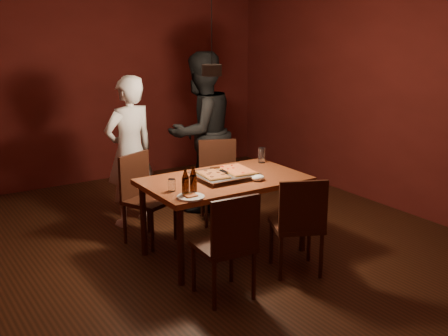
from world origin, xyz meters
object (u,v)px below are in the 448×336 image
dining_table (224,186)px  diner_white (130,151)px  chair_far_left (143,189)px  diner_dark (201,132)px  chair_near_left (229,237)px  pendant_lamp (212,69)px  beer_bottle_b (193,180)px  plate_slice (191,197)px  chair_far_right (219,173)px  beer_bottle_a (185,182)px  chair_near_right (299,217)px  pizza_tray (225,176)px

dining_table → diner_white: (-0.42, 1.23, 0.14)m
chair_far_left → diner_dark: 1.19m
chair_near_left → diner_white: diner_white is taller
chair_far_left → chair_near_left: same height
diner_dark → pendant_lamp: pendant_lamp is taller
beer_bottle_b → plate_slice: size_ratio=1.01×
chair_far_right → beer_bottle_a: beer_bottle_a is taller
chair_near_right → chair_far_right: bearing=107.8°
pizza_tray → pendant_lamp: pendant_lamp is taller
chair_far_right → chair_near_left: size_ratio=1.14×
diner_dark → beer_bottle_b: bearing=45.1°
chair_far_right → plate_slice: (-1.02, -1.18, 0.22)m
pizza_tray → diner_white: diner_white is taller
dining_table → chair_far_right: (0.46, 0.83, -0.14)m
chair_far_left → chair_near_left: size_ratio=1.14×
chair_near_left → diner_white: 2.06m
pendant_lamp → diner_white: bearing=106.5°
beer_bottle_a → pendant_lamp: pendant_lamp is taller
beer_bottle_a → plate_slice: (0.00, -0.08, -0.11)m
chair_near_right → beer_bottle_a: (-0.85, 0.49, 0.33)m
beer_bottle_b → pendant_lamp: pendant_lamp is taller
diner_white → beer_bottle_b: bearing=77.4°
pendant_lamp → chair_near_right: bearing=-66.4°
chair_far_left → beer_bottle_b: 1.02m
chair_near_right → chair_near_left: bearing=-151.9°
pizza_tray → diner_dark: 1.34m
chair_far_right → pendant_lamp: bearing=77.2°
diner_white → chair_near_right: bearing=99.0°
chair_far_right → beer_bottle_a: bearing=70.2°
chair_near_left → plate_slice: (-0.08, 0.46, 0.22)m
chair_far_left → pizza_tray: 0.92m
pizza_tray → plate_slice: 0.67m
pizza_tray → plate_slice: pizza_tray is taller
beer_bottle_b → diner_white: 1.47m
dining_table → diner_white: size_ratio=0.92×
diner_dark → pendant_lamp: (-0.56, -1.17, 0.84)m
pizza_tray → beer_bottle_a: bearing=-150.7°
beer_bottle_a → beer_bottle_b: beer_bottle_b is taller
pizza_tray → beer_bottle_b: beer_bottle_b is taller
dining_table → pendant_lamp: (-0.08, 0.08, 1.08)m
pendant_lamp → dining_table: bearing=-47.9°
chair_near_left → beer_bottle_a: (-0.08, 0.54, 0.33)m
dining_table → diner_dark: 1.36m
dining_table → chair_near_left: 0.95m
dining_table → chair_near_right: 0.82m
chair_near_left → chair_near_right: size_ratio=0.87×
pizza_tray → beer_bottle_a: size_ratio=2.37×
chair_far_right → diner_white: 1.01m
chair_far_right → dining_table: bearing=84.0°
chair_near_left → beer_bottle_b: beer_bottle_b is taller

